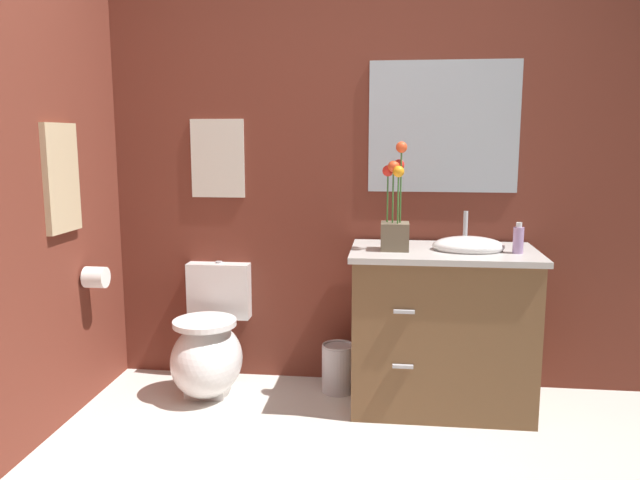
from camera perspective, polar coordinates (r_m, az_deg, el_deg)
wall_back at (r=3.49m, az=6.09°, el=6.95°), size 4.20×0.05×2.50m
toilet at (r=3.53m, az=-10.11°, el=-9.83°), size 0.38×0.59×0.69m
vanity_cabinet at (r=3.31m, az=11.11°, el=-7.77°), size 0.94×0.56×1.01m
flower_vase at (r=3.14m, az=6.90°, el=1.97°), size 0.14×0.14×0.54m
soap_bottle at (r=3.20m, az=17.69°, el=0.05°), size 0.05×0.05×0.15m
trash_bin at (r=3.52m, az=1.66°, el=-11.59°), size 0.18×0.18×0.27m
wall_poster at (r=3.59m, az=-9.36°, el=7.37°), size 0.31×0.01×0.44m
wall_mirror at (r=3.46m, az=11.23°, el=10.12°), size 0.80×0.01×0.70m
hanging_towel at (r=3.23m, az=-22.58°, el=5.25°), size 0.03×0.28×0.52m
toilet_paper_roll at (r=3.43m, az=-19.83°, el=-3.23°), size 0.11×0.11×0.11m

